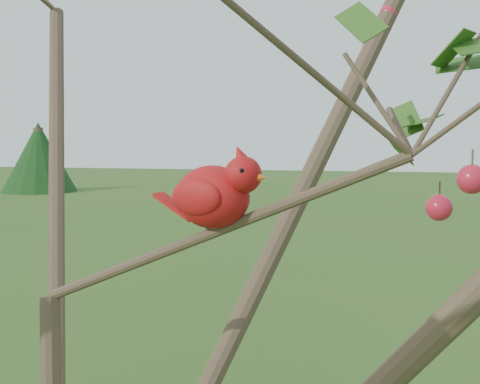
% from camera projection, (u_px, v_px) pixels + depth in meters
% --- Properties ---
extents(crabapple_tree, '(2.35, 2.05, 2.95)m').
position_uv_depth(crabapple_tree, '(50.00, 207.00, 1.00)').
color(crabapple_tree, '#3B2A1F').
rests_on(crabapple_tree, ground).
extents(cardinal, '(0.20, 0.13, 0.14)m').
position_uv_depth(cardinal, '(216.00, 194.00, 1.04)').
color(cardinal, '#AE0E17').
rests_on(cardinal, ground).
extents(distant_trees, '(43.42, 14.78, 3.26)m').
position_uv_depth(distant_trees, '(296.00, 156.00, 23.10)').
color(distant_trees, '#3B2A1F').
rests_on(distant_trees, ground).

